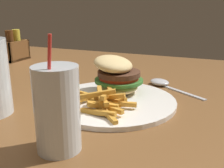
% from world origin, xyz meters
% --- Properties ---
extents(dining_table, '(1.40, 1.32, 0.76)m').
position_xyz_m(dining_table, '(0.00, 0.00, 0.69)').
color(dining_table, brown).
rests_on(dining_table, ground_plane).
extents(meal_plate_near, '(0.29, 0.29, 0.11)m').
position_xyz_m(meal_plate_near, '(0.10, -0.22, 0.79)').
color(meal_plate_near, white).
rests_on(meal_plate_near, dining_table).
extents(juice_glass, '(0.07, 0.07, 0.18)m').
position_xyz_m(juice_glass, '(-0.14, -0.23, 0.82)').
color(juice_glass, silver).
rests_on(juice_glass, dining_table).
extents(spoon, '(0.13, 0.17, 0.02)m').
position_xyz_m(spoon, '(0.26, -0.30, 0.77)').
color(spoon, silver).
rests_on(spoon, dining_table).
extents(condiment_caddy, '(0.11, 0.08, 0.12)m').
position_xyz_m(condiment_caddy, '(0.38, 0.33, 0.81)').
color(condiment_caddy, brown).
rests_on(condiment_caddy, dining_table).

